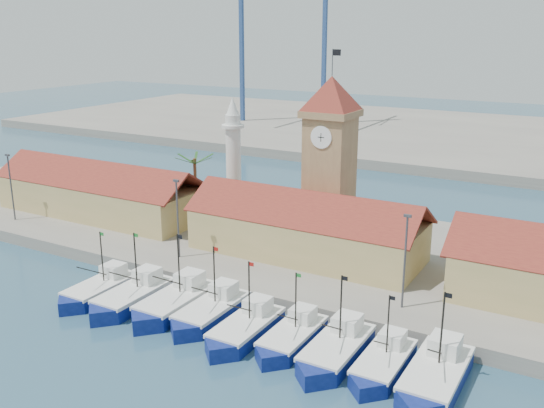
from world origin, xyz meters
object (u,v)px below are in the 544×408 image
Objects in this scene: boat_0 at (98,291)px; minaret at (233,158)px; clock_tower at (330,155)px; boat_4 at (244,330)px.

minaret reaches higher than boat_0.
minaret is (-15.00, 2.00, -2.23)m from clock_tower.
clock_tower is 15.30m from minaret.
minaret is at bearing 91.08° from boat_0.
boat_4 is 0.60× the size of minaret.
boat_0 is at bearing -88.92° from minaret.
boat_4 is at bearing -55.32° from minaret.
boat_0 is at bearing -121.02° from clock_tower.
clock_tower reaches higher than boat_0.
clock_tower is 1.39× the size of minaret.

